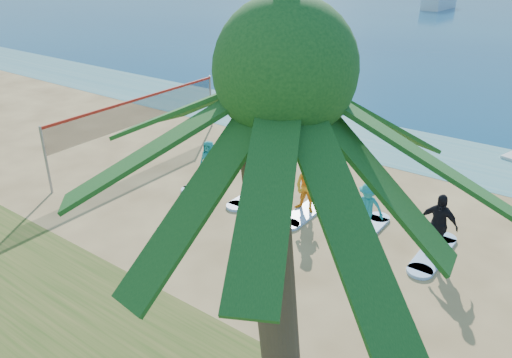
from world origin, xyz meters
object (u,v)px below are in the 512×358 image
Objects in this scene: palm_tree at (285,77)px; surfboard_0 at (210,180)px; student_1 at (255,174)px; student_4 at (438,224)px; student_2 at (307,187)px; student_3 at (367,207)px; surfboard_3 at (365,231)px; volleyball_net at (140,111)px; surfboard_2 at (306,212)px; surfboard_1 at (255,195)px; boat_offshore_a at (438,9)px; student_0 at (209,160)px; surfboard_4 at (433,254)px.

palm_tree is 13.87m from surfboard_0.
student_1 is 6.33m from student_4.
student_2 reaches higher than student_3.
student_1 is 4.30m from surfboard_3.
volleyball_net is 4.13× the size of surfboard_2.
surfboard_3 is at bearing 178.94° from student_4.
surfboard_1 is at bearing 180.00° from surfboard_3.
boat_offshore_a reaches higher than surfboard_2.
student_0 is (4.05, -0.39, -1.06)m from volleyball_net.
surfboard_1 is at bearing -13.17° from student_0.
student_0 is 0.69× the size of surfboard_4.
volleyball_net is 4.47m from surfboard_0.
volleyball_net is at bearing 176.37° from surfboard_1.
surfboard_3 is at bearing 22.95° from student_1.
boat_offshore_a is at bearing 102.75° from surfboard_1.
surfboard_1 is at bearing -3.63° from volleyball_net.
surfboard_4 is at bearing -69.63° from boat_offshore_a.
student_1 reaches higher than surfboard_4.
surfboard_2 is at bearing -13.17° from student_0.
surfboard_3 is (-2.41, 8.41, -6.72)m from palm_tree.
student_3 is 0.86× the size of student_4.
student_0 is 4.30m from surfboard_2.
student_3 is at bearing 0.00° from surfboard_0.
palm_tree is 3.66× the size of surfboard_3.
surfboard_0 is 1.00× the size of surfboard_2.
surfboard_2 is (2.11, 0.00, 0.00)m from surfboard_1.
volleyball_net is 10.55m from surfboard_3.
surfboard_0 is at bearing 180.00° from surfboard_1.
student_0 is at bearing 0.00° from surfboard_0.
student_1 is 6.38m from surfboard_4.
surfboard_0 is 1.19× the size of student_4.
boat_offshore_a is 66.07m from surfboard_1.
student_0 is at bearing 180.00° from surfboard_3.
student_1 is at bearing -74.86° from boat_offshore_a.
surfboard_0 is 1.28× the size of student_2.
student_3 is 2.11m from student_4.
surfboard_1 and surfboard_3 have the same top height.
student_4 is (6.33, 0.00, 0.14)m from student_1.
student_3 is (2.11, 0.00, -0.07)m from student_2.
student_1 reaches higher than student_0.
student_3 is (6.33, 0.00, 0.04)m from student_0.
student_3 is (2.11, 0.00, 0.84)m from surfboard_2.
surfboard_2 is (16.70, -64.44, 0.04)m from boat_offshore_a.
surfboard_3 is at bearing 106.03° from palm_tree.
student_1 is 0.71× the size of surfboard_2.
palm_tree is at bearing -64.74° from student_2.
student_2 is 4.32m from surfboard_4.
student_3 reaches higher than surfboard_2.
surfboard_0 is at bearing 180.00° from surfboard_3.
student_3 is at bearing -71.34° from boat_offshore_a.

